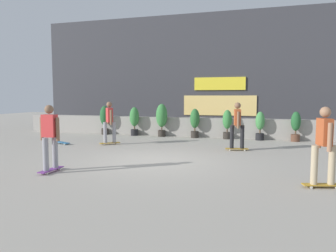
{
  "coord_description": "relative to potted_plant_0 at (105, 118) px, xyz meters",
  "views": [
    {
      "loc": [
        3.11,
        -8.95,
        1.91
      ],
      "look_at": [
        0.0,
        1.5,
        0.9
      ],
      "focal_mm": 34.44,
      "sensor_mm": 36.0,
      "label": 1
    }
  ],
  "objects": [
    {
      "name": "potted_plant_5",
      "position": [
        7.48,
        0.0,
        -0.15
      ],
      "size": [
        0.39,
        0.39,
        1.25
      ],
      "color": "black",
      "rests_on": "ground"
    },
    {
      "name": "building_backdrop",
      "position": [
        4.51,
        4.45,
        2.42
      ],
      "size": [
        20.0,
        2.08,
        6.5
      ],
      "color": "#38383D",
      "rests_on": "ground"
    },
    {
      "name": "potted_plant_1",
      "position": [
        1.59,
        -0.0,
        -0.04
      ],
      "size": [
        0.46,
        0.46,
        1.38
      ],
      "color": "black",
      "rests_on": "ground"
    },
    {
      "name": "potted_plant_6",
      "position": [
        8.93,
        0.0,
        -0.13
      ],
      "size": [
        0.4,
        0.4,
        1.27
      ],
      "color": "brown",
      "rests_on": "ground"
    },
    {
      "name": "potted_plant_3",
      "position": [
        4.59,
        0.0,
        -0.07
      ],
      "size": [
        0.44,
        0.44,
        1.34
      ],
      "color": "#2D2823",
      "rests_on": "ground"
    },
    {
      "name": "skater_mid_plaza",
      "position": [
        1.81,
        -3.05,
        0.12
      ],
      "size": [
        0.73,
        0.68,
        1.7
      ],
      "color": "#BF8C26",
      "rests_on": "ground"
    },
    {
      "name": "skateboard_near_camera",
      "position": [
        -0.07,
        -3.47,
        -0.76
      ],
      "size": [
        0.81,
        0.52,
        0.08
      ],
      "color": "#266699",
      "rests_on": "ground"
    },
    {
      "name": "skater_far_right",
      "position": [
        6.74,
        -3.04,
        0.12
      ],
      "size": [
        0.82,
        0.55,
        1.7
      ],
      "color": "#BF8C26",
      "rests_on": "ground"
    },
    {
      "name": "ground_plane",
      "position": [
        4.51,
        -5.55,
        -0.82
      ],
      "size": [
        48.0,
        48.0,
        0.0
      ],
      "primitive_type": "plane",
      "color": "#A8A093"
    },
    {
      "name": "planter_wall",
      "position": [
        4.51,
        0.45,
        -0.37
      ],
      "size": [
        18.0,
        0.4,
        0.9
      ],
      "primitive_type": "cube",
      "color": "gray",
      "rests_on": "ground"
    },
    {
      "name": "skater_foreground",
      "position": [
        8.83,
        -7.27,
        0.12
      ],
      "size": [
        0.82,
        0.54,
        1.7
      ],
      "color": "#BF8C26",
      "rests_on": "ground"
    },
    {
      "name": "potted_plant_2",
      "position": [
        2.99,
        0.0,
        0.08
      ],
      "size": [
        0.54,
        0.54,
        1.55
      ],
      "color": "#2D2823",
      "rests_on": "ground"
    },
    {
      "name": "potted_plant_0",
      "position": [
        0.0,
        0.0,
        0.0
      ],
      "size": [
        0.48,
        0.48,
        1.43
      ],
      "color": "#2D2823",
      "rests_on": "ground"
    },
    {
      "name": "skater_by_wall_right",
      "position": [
        2.51,
        -7.69,
        0.12
      ],
      "size": [
        0.56,
        0.8,
        1.7
      ],
      "color": "#72338C",
      "rests_on": "ground"
    },
    {
      "name": "potted_plant_4",
      "position": [
        6.07,
        0.0,
        -0.1
      ],
      "size": [
        0.42,
        0.42,
        1.3
      ],
      "color": "#2D2823",
      "rests_on": "ground"
    }
  ]
}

